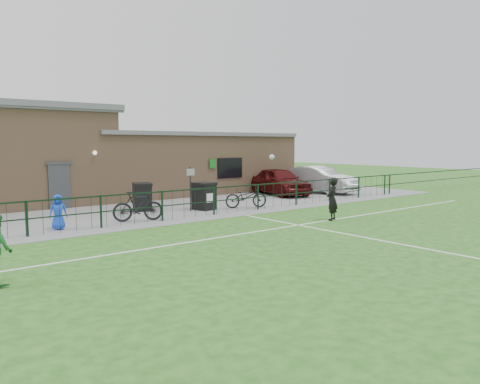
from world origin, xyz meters
TOP-DOWN VIEW (x-y plane):
  - ground at (0.00, 0.00)m, footprint 90.00×90.00m
  - paving_strip at (0.00, 13.50)m, footprint 34.00×13.00m
  - pitch_line_touch at (0.00, 7.80)m, footprint 28.00×0.10m
  - pitch_line_mid at (0.00, 4.00)m, footprint 28.00×0.10m
  - pitch_line_perp at (2.00, 0.00)m, footprint 0.10×16.00m
  - perimeter_fence at (0.00, 8.00)m, footprint 28.00×0.10m
  - wheelie_bin_left at (-0.81, 11.02)m, footprint 1.03×1.09m
  - wheelie_bin_right at (1.54, 9.52)m, footprint 0.91×1.00m
  - sign_post at (0.78, 9.49)m, footprint 0.06×0.06m
  - car_maroon at (8.65, 11.92)m, footprint 2.87×5.02m
  - car_silver at (11.33, 11.28)m, footprint 2.27×5.14m
  - bicycle_d at (-2.28, 8.53)m, footprint 2.02×1.12m
  - bicycle_e at (3.45, 8.80)m, footprint 2.11×1.43m
  - spectator_child at (-5.30, 8.65)m, footprint 0.68×0.51m
  - goalkeeper_kick at (3.86, 4.03)m, footprint 1.26×3.11m
  - clubhouse at (-0.88, 16.50)m, footprint 24.25×5.40m

SIDE VIEW (x-z plane):
  - ground at x=0.00m, z-range 0.00..0.00m
  - pitch_line_touch at x=0.00m, z-range 0.00..0.01m
  - pitch_line_mid at x=0.00m, z-range 0.00..0.01m
  - pitch_line_perp at x=2.00m, z-range 0.00..0.01m
  - paving_strip at x=0.00m, z-range 0.00..0.02m
  - bicycle_e at x=3.45m, z-range 0.02..1.07m
  - perimeter_fence at x=0.00m, z-range 0.00..1.20m
  - wheelie_bin_right at x=1.54m, z-range 0.02..1.19m
  - wheelie_bin_left at x=-0.81m, z-range 0.02..1.19m
  - bicycle_d at x=-2.28m, z-range 0.02..1.19m
  - spectator_child at x=-5.30m, z-range 0.02..1.26m
  - car_maroon at x=8.65m, z-range 0.02..1.63m
  - car_silver at x=11.33m, z-range 0.02..1.66m
  - goalkeeper_kick at x=3.86m, z-range -0.41..2.18m
  - sign_post at x=0.78m, z-range 0.02..2.02m
  - clubhouse at x=-0.88m, z-range -0.26..4.70m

